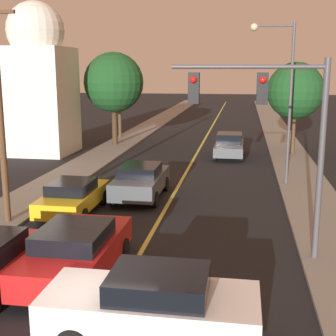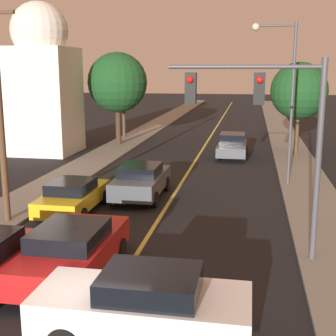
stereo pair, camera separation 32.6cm
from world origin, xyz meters
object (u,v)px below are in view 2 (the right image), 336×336
Objects in this scene: car_far_oncoming at (232,145)px; domed_building_left at (42,81)px; car_crossing_right at (144,306)px; car_outer_lane_second at (73,196)px; traffic_signal_mast at (269,118)px; tree_left_far at (123,76)px; streetlamp_right at (283,83)px; car_near_lane_front at (72,250)px; tree_left_near at (117,83)px; tree_right_near at (299,91)px; car_near_lane_second at (141,180)px; utility_pole_left at (0,108)px.

domed_building_left is at bearing 2.34° from car_far_oncoming.
car_outer_lane_second is at bearing 30.00° from car_crossing_right.
tree_left_far reaches higher than traffic_signal_mast.
streetlamp_right is 18.60m from tree_left_far.
tree_left_near is at bearing 102.83° from car_near_lane_front.
tree_left_far is at bearing 99.74° from car_outer_lane_second.
tree_left_near is 1.13× the size of tree_right_near.
tree_right_near is at bearing 57.14° from car_near_lane_second.
traffic_signal_mast is at bearing -65.36° from tree_left_far.
tree_left_far is (-3.51, 20.42, 4.38)m from car_outer_lane_second.
tree_right_near reaches higher than car_outer_lane_second.
domed_building_left is at bearing 116.54° from car_near_lane_front.
tree_left_near is (-11.25, 10.65, -0.34)m from streetlamp_right.
tree_left_near is 1.08× the size of tree_left_far.
traffic_signal_mast is 9.55m from utility_pole_left.
streetlamp_right reaches higher than tree_left_far.
tree_right_near is (5.07, 23.11, 3.42)m from car_crossing_right.
utility_pole_left is 1.19× the size of tree_left_near.
utility_pole_left is (-1.98, -1.63, 3.60)m from car_outer_lane_second.
tree_left_far is 14.61m from tree_right_near.
car_far_oncoming is 21.71m from car_crossing_right.
domed_building_left is (-11.84, 21.17, 4.05)m from car_crossing_right.
utility_pole_left reaches higher than car_crossing_right.
domed_building_left is (-7.00, 12.77, 4.18)m from car_outer_lane_second.
car_near_lane_front is 3.90m from car_crossing_right.
car_crossing_right is at bearing -60.77° from domed_building_left.
car_crossing_right is at bearing -103.55° from streetlamp_right.
car_outer_lane_second is 0.67× the size of tree_left_far.
domed_building_left is (-15.33, 6.69, -0.13)m from streetlamp_right.
car_outer_lane_second is 0.70× the size of tree_right_near.
car_outer_lane_second is at bearing 155.47° from traffic_signal_mast.
car_outer_lane_second is 11.18m from streetlamp_right.
car_near_lane_front is at bearing -90.00° from car_near_lane_second.
utility_pole_left is (-7.73, -14.92, 3.53)m from car_far_oncoming.
utility_pole_left reaches higher than car_outer_lane_second.
traffic_signal_mast is at bearing -10.60° from utility_pole_left.
domed_building_left is (-16.92, -1.94, 0.63)m from tree_right_near.
car_far_oncoming is at bearing -37.58° from tree_left_far.
domed_building_left is at bearing -173.46° from tree_right_near.
car_far_oncoming is 13.41m from domed_building_left.
car_near_lane_front is at bearing -157.37° from traffic_signal_mast.
utility_pole_left is (-9.39, 1.76, -0.00)m from traffic_signal_mast.
car_near_lane_second is 19.09m from tree_left_far.
car_far_oncoming is 1.00× the size of car_crossing_right.
streetlamp_right is 1.22× the size of tree_left_far.
tree_left_far is (-1.53, 22.04, 0.78)m from utility_pole_left.
car_crossing_right is at bearing -44.78° from utility_pole_left.
tree_left_near is 13.00m from tree_right_near.
car_far_oncoming is 8.76m from streetlamp_right.
tree_right_near is at bearing 53.93° from utility_pole_left.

